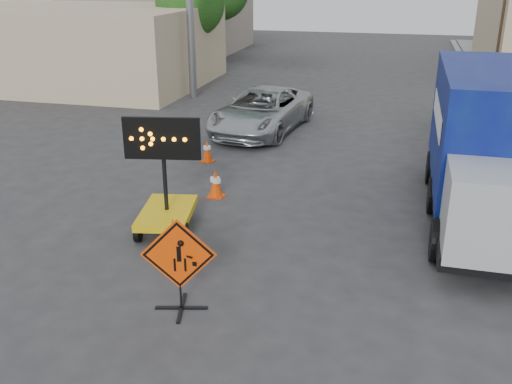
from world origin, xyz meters
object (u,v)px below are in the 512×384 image
at_px(arrow_board, 167,205).
at_px(box_truck, 486,155).
at_px(construction_sign, 179,263).
at_px(pickup_truck, 262,111).

xyz_separation_m(arrow_board, box_truck, (7.31, 2.64, 1.03)).
bearing_deg(construction_sign, box_truck, 31.33).
height_order(arrow_board, box_truck, box_truck).
bearing_deg(arrow_board, box_truck, 9.22).
bearing_deg(box_truck, construction_sign, -134.51).
distance_m(arrow_board, pickup_truck, 9.24).
bearing_deg(arrow_board, pickup_truck, 79.12).
bearing_deg(box_truck, pickup_truck, 137.88).
bearing_deg(pickup_truck, box_truck, -35.02).
xyz_separation_m(pickup_truck, box_truck, (7.27, -6.60, 0.85)).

